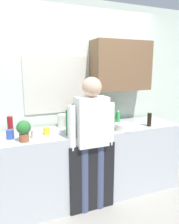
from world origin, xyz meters
The scene contains 19 objects.
ground_plane centered at (0.00, 0.00, 0.00)m, with size 8.00×8.00×0.00m, color #9E998E.
kitchen_counter centered at (0.00, 0.30, 0.46)m, with size 2.69×0.64×0.93m, color #B2B7BC.
dishwasher_panel centered at (0.00, -0.03, 0.42)m, with size 0.56×0.02×0.83m, color black.
back_wall_assembly centered at (0.09, 0.70, 1.36)m, with size 4.29×0.42×2.60m.
coffee_maker centered at (-0.05, 0.33, 1.07)m, with size 0.20×0.20×0.33m.
bottle_green_wine centered at (-0.22, 0.14, 1.08)m, with size 0.07×0.07×0.30m, color #195923.
bottle_olive_oil centered at (0.13, 0.38, 1.05)m, with size 0.06×0.06×0.25m, color olive.
bottle_clear_soda centered at (0.50, 0.45, 1.07)m, with size 0.09×0.09×0.28m, color #2D8C33.
bottle_dark_sauce centered at (0.89, 0.12, 1.02)m, with size 0.06×0.06×0.18m, color black.
bottle_amber_beer centered at (0.16, 0.51, 1.04)m, with size 0.06×0.06×0.23m, color brown.
bottle_red_vinegar centered at (-0.85, 0.42, 1.04)m, with size 0.06×0.06×0.22m, color maroon.
cup_yellow_cup centered at (-0.46, 0.26, 0.97)m, with size 0.07×0.07×0.09m, color yellow.
cup_blue_mug centered at (-0.86, 0.27, 0.98)m, with size 0.08×0.08×0.10m, color #3351B2.
cup_white_mug centered at (-0.61, 0.20, 0.98)m, with size 0.08×0.08×0.10m, color white.
mixing_bowl centered at (0.47, 0.08, 0.97)m, with size 0.22×0.22×0.08m, color white.
potted_plant centered at (-0.73, 0.11, 1.06)m, with size 0.15×0.15×0.23m.
dish_soap centered at (0.62, 0.49, 1.01)m, with size 0.06×0.06×0.18m.
storage_canister centered at (-0.20, 0.51, 1.01)m, with size 0.14×0.14×0.17m, color silver.
person_at_sink centered at (0.00, 0.00, 0.95)m, with size 0.57×0.22×1.60m.
Camera 1 is at (-0.92, -2.16, 1.68)m, focal length 34.33 mm.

